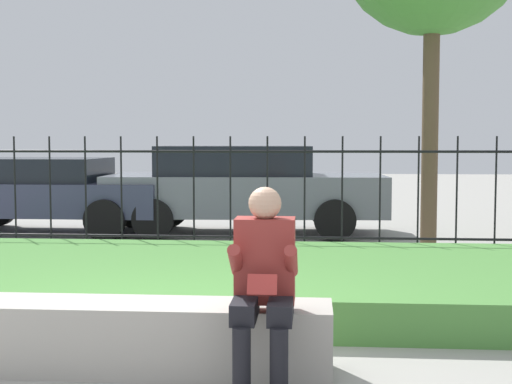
# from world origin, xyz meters

# --- Properties ---
(ground_plane) EXTENTS (60.00, 60.00, 0.00)m
(ground_plane) POSITION_xyz_m (0.00, 0.00, 0.00)
(ground_plane) COLOR #9E9B93
(stone_bench) EXTENTS (2.46, 0.50, 0.47)m
(stone_bench) POSITION_xyz_m (-0.03, 0.00, 0.21)
(stone_bench) COLOR #ADA89E
(stone_bench) RESTS_ON ground_plane
(person_seated_reader) EXTENTS (0.42, 0.73, 1.27)m
(person_seated_reader) POSITION_xyz_m (0.76, -0.28, 0.70)
(person_seated_reader) COLOR black
(person_seated_reader) RESTS_ON ground_plane
(grass_berm) EXTENTS (9.17, 3.29, 0.34)m
(grass_berm) POSITION_xyz_m (0.00, 2.34, 0.17)
(grass_berm) COLOR #4C893D
(grass_berm) RESTS_ON ground_plane
(iron_fence) EXTENTS (7.17, 0.03, 1.63)m
(iron_fence) POSITION_xyz_m (0.00, 4.45, 0.85)
(iron_fence) COLOR black
(iron_fence) RESTS_ON ground_plane
(car_parked_left) EXTENTS (4.15, 1.98, 1.28)m
(car_parked_left) POSITION_xyz_m (-3.52, 7.17, 0.70)
(car_parked_left) COLOR #383D56
(car_parked_left) RESTS_ON ground_plane
(car_parked_center) EXTENTS (4.71, 2.11, 1.49)m
(car_parked_center) POSITION_xyz_m (-0.11, 7.31, 0.79)
(car_parked_center) COLOR slate
(car_parked_center) RESTS_ON ground_plane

